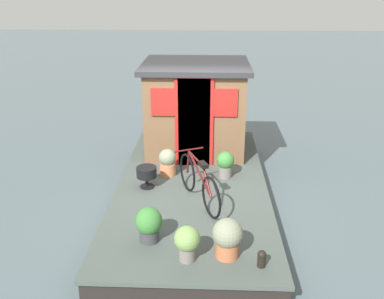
{
  "coord_description": "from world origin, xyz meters",
  "views": [
    {
      "loc": [
        -6.78,
        -0.27,
        3.72
      ],
      "look_at": [
        -0.2,
        0.0,
        1.11
      ],
      "focal_mm": 39.59,
      "sensor_mm": 36.0,
      "label": 1
    }
  ],
  "objects_px": {
    "bicycle": "(199,182)",
    "potted_plant_geranium": "(227,237)",
    "potted_plant_mint": "(225,163)",
    "potted_plant_lavender": "(187,242)",
    "potted_plant_ivy": "(168,162)",
    "houseboat_cabin": "(196,107)",
    "potted_plant_succulent": "(149,224)",
    "charcoal_grill": "(147,173)",
    "mooring_bollard": "(262,258)"
  },
  "relations": [
    {
      "from": "potted_plant_ivy",
      "to": "charcoal_grill",
      "type": "bearing_deg",
      "value": 148.5
    },
    {
      "from": "potted_plant_ivy",
      "to": "mooring_bollard",
      "type": "height_order",
      "value": "potted_plant_ivy"
    },
    {
      "from": "potted_plant_geranium",
      "to": "charcoal_grill",
      "type": "bearing_deg",
      "value": 33.99
    },
    {
      "from": "bicycle",
      "to": "potted_plant_ivy",
      "type": "distance_m",
      "value": 1.18
    },
    {
      "from": "bicycle",
      "to": "potted_plant_mint",
      "type": "xyz_separation_m",
      "value": [
        0.98,
        -0.46,
        -0.1
      ]
    },
    {
      "from": "potted_plant_succulent",
      "to": "potted_plant_mint",
      "type": "bearing_deg",
      "value": -27.71
    },
    {
      "from": "potted_plant_lavender",
      "to": "mooring_bollard",
      "type": "height_order",
      "value": "potted_plant_lavender"
    },
    {
      "from": "bicycle",
      "to": "mooring_bollard",
      "type": "xyz_separation_m",
      "value": [
        -1.63,
        -0.83,
        -0.24
      ]
    },
    {
      "from": "houseboat_cabin",
      "to": "mooring_bollard",
      "type": "relative_size",
      "value": 9.29
    },
    {
      "from": "potted_plant_geranium",
      "to": "charcoal_grill",
      "type": "distance_m",
      "value": 2.34
    },
    {
      "from": "houseboat_cabin",
      "to": "potted_plant_geranium",
      "type": "relative_size",
      "value": 3.94
    },
    {
      "from": "potted_plant_lavender",
      "to": "mooring_bollard",
      "type": "xyz_separation_m",
      "value": [
        -0.1,
        -0.93,
        -0.15
      ]
    },
    {
      "from": "potted_plant_ivy",
      "to": "potted_plant_succulent",
      "type": "relative_size",
      "value": 1.01
    },
    {
      "from": "potted_plant_ivy",
      "to": "potted_plant_succulent",
      "type": "xyz_separation_m",
      "value": [
        -2.13,
        0.05,
        0.0
      ]
    },
    {
      "from": "houseboat_cabin",
      "to": "potted_plant_lavender",
      "type": "bearing_deg",
      "value": -179.69
    },
    {
      "from": "potted_plant_lavender",
      "to": "bicycle",
      "type": "bearing_deg",
      "value": -3.95
    },
    {
      "from": "potted_plant_ivy",
      "to": "houseboat_cabin",
      "type": "bearing_deg",
      "value": -18.79
    },
    {
      "from": "mooring_bollard",
      "to": "potted_plant_ivy",
      "type": "bearing_deg",
      "value": 28.17
    },
    {
      "from": "potted_plant_ivy",
      "to": "potted_plant_mint",
      "type": "relative_size",
      "value": 1.05
    },
    {
      "from": "houseboat_cabin",
      "to": "potted_plant_ivy",
      "type": "bearing_deg",
      "value": 161.21
    },
    {
      "from": "potted_plant_lavender",
      "to": "charcoal_grill",
      "type": "height_order",
      "value": "potted_plant_lavender"
    },
    {
      "from": "potted_plant_geranium",
      "to": "potted_plant_mint",
      "type": "distance_m",
      "value": 2.42
    },
    {
      "from": "houseboat_cabin",
      "to": "potted_plant_succulent",
      "type": "distance_m",
      "value": 3.6
    },
    {
      "from": "houseboat_cabin",
      "to": "charcoal_grill",
      "type": "bearing_deg",
      "value": 157.5
    },
    {
      "from": "potted_plant_geranium",
      "to": "potted_plant_succulent",
      "type": "xyz_separation_m",
      "value": [
        0.32,
        1.05,
        -0.02
      ]
    },
    {
      "from": "potted_plant_geranium",
      "to": "charcoal_grill",
      "type": "xyz_separation_m",
      "value": [
        1.94,
        1.31,
        -0.02
      ]
    },
    {
      "from": "bicycle",
      "to": "potted_plant_mint",
      "type": "distance_m",
      "value": 1.09
    },
    {
      "from": "potted_plant_mint",
      "to": "charcoal_grill",
      "type": "relative_size",
      "value": 1.29
    },
    {
      "from": "bicycle",
      "to": "potted_plant_geranium",
      "type": "bearing_deg",
      "value": -164.21
    },
    {
      "from": "potted_plant_mint",
      "to": "bicycle",
      "type": "bearing_deg",
      "value": 155.05
    },
    {
      "from": "houseboat_cabin",
      "to": "potted_plant_succulent",
      "type": "bearing_deg",
      "value": 171.6
    },
    {
      "from": "bicycle",
      "to": "potted_plant_geranium",
      "type": "xyz_separation_m",
      "value": [
        -1.43,
        -0.4,
        -0.07
      ]
    },
    {
      "from": "potted_plant_geranium",
      "to": "charcoal_grill",
      "type": "relative_size",
      "value": 1.45
    },
    {
      "from": "houseboat_cabin",
      "to": "potted_plant_geranium",
      "type": "distance_m",
      "value": 3.91
    },
    {
      "from": "houseboat_cabin",
      "to": "bicycle",
      "type": "xyz_separation_m",
      "value": [
        -2.39,
        -0.13,
        -0.56
      ]
    },
    {
      "from": "bicycle",
      "to": "charcoal_grill",
      "type": "xyz_separation_m",
      "value": [
        0.51,
        0.9,
        -0.09
      ]
    },
    {
      "from": "houseboat_cabin",
      "to": "potted_plant_geranium",
      "type": "bearing_deg",
      "value": -172.08
    },
    {
      "from": "potted_plant_ivy",
      "to": "mooring_bollard",
      "type": "bearing_deg",
      "value": -151.83
    },
    {
      "from": "bicycle",
      "to": "mooring_bollard",
      "type": "distance_m",
      "value": 1.84
    },
    {
      "from": "potted_plant_lavender",
      "to": "mooring_bollard",
      "type": "relative_size",
      "value": 2.09
    },
    {
      "from": "charcoal_grill",
      "to": "bicycle",
      "type": "bearing_deg",
      "value": -119.42
    },
    {
      "from": "potted_plant_geranium",
      "to": "potted_plant_mint",
      "type": "height_order",
      "value": "potted_plant_geranium"
    },
    {
      "from": "potted_plant_mint",
      "to": "potted_plant_lavender",
      "type": "bearing_deg",
      "value": 167.35
    },
    {
      "from": "potted_plant_ivy",
      "to": "charcoal_grill",
      "type": "relative_size",
      "value": 1.35
    },
    {
      "from": "potted_plant_geranium",
      "to": "bicycle",
      "type": "bearing_deg",
      "value": 15.79
    },
    {
      "from": "bicycle",
      "to": "potted_plant_succulent",
      "type": "height_order",
      "value": "bicycle"
    },
    {
      "from": "mooring_bollard",
      "to": "potted_plant_lavender",
      "type": "bearing_deg",
      "value": 83.8
    },
    {
      "from": "potted_plant_mint",
      "to": "mooring_bollard",
      "type": "xyz_separation_m",
      "value": [
        -2.61,
        -0.37,
        -0.14
      ]
    },
    {
      "from": "houseboat_cabin",
      "to": "potted_plant_lavender",
      "type": "distance_m",
      "value": 3.97
    },
    {
      "from": "potted_plant_geranium",
      "to": "charcoal_grill",
      "type": "height_order",
      "value": "potted_plant_geranium"
    }
  ]
}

